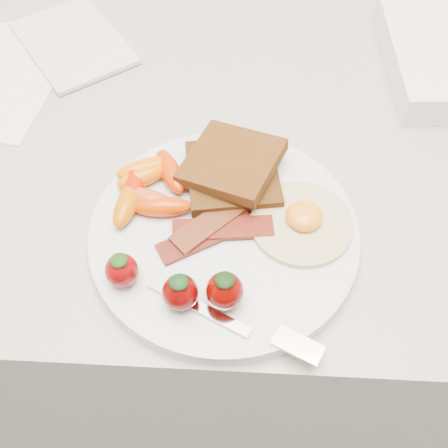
{
  "coord_description": "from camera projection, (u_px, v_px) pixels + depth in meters",
  "views": [
    {
      "loc": [
        0.02,
        1.22,
        1.38
      ],
      "look_at": [
        0.01,
        1.54,
        0.93
      ],
      "focal_mm": 45.0,
      "sensor_mm": 36.0,
      "label": 1
    }
  ],
  "objects": [
    {
      "name": "baby_carrots",
      "position": [
        148.0,
        187.0,
        0.58
      ],
      "size": [
        0.09,
        0.11,
        0.02
      ],
      "color": "#D96500",
      "rests_on": "plate"
    },
    {
      "name": "notepad",
      "position": [
        73.0,
        43.0,
        0.75
      ],
      "size": [
        0.19,
        0.2,
        0.01
      ],
      "primitive_type": "cube",
      "rotation": [
        0.0,
        0.0,
        0.63
      ],
      "color": "silver",
      "rests_on": "paper_sheet"
    },
    {
      "name": "strawberries",
      "position": [
        180.0,
        285.0,
        0.5
      ],
      "size": [
        0.13,
        0.05,
        0.04
      ],
      "color": "#6B0306",
      "rests_on": "plate"
    },
    {
      "name": "bacon_strips",
      "position": [
        215.0,
        228.0,
        0.55
      ],
      "size": [
        0.12,
        0.1,
        0.01
      ],
      "color": "#3A0609",
      "rests_on": "plate"
    },
    {
      "name": "counter",
      "position": [
        225.0,
        301.0,
        1.03
      ],
      "size": [
        2.0,
        0.6,
        0.9
      ],
      "primitive_type": "cube",
      "color": "gray",
      "rests_on": "ground"
    },
    {
      "name": "fork",
      "position": [
        242.0,
        324.0,
        0.5
      ],
      "size": [
        0.16,
        0.08,
        0.0
      ],
      "color": "silver",
      "rests_on": "plate"
    },
    {
      "name": "fried_egg",
      "position": [
        302.0,
        221.0,
        0.56
      ],
      "size": [
        0.13,
        0.13,
        0.02
      ],
      "color": "beige",
      "rests_on": "plate"
    },
    {
      "name": "toast_lower",
      "position": [
        233.0,
        175.0,
        0.59
      ],
      "size": [
        0.11,
        0.11,
        0.01
      ],
      "primitive_type": "cube",
      "rotation": [
        0.0,
        0.0,
        0.16
      ],
      "color": "black",
      "rests_on": "plate"
    },
    {
      "name": "plate",
      "position": [
        224.0,
        235.0,
        0.57
      ],
      "size": [
        0.27,
        0.27,
        0.02
      ],
      "primitive_type": "cylinder",
      "color": "silver",
      "rests_on": "counter"
    },
    {
      "name": "toast_upper",
      "position": [
        232.0,
        162.0,
        0.58
      ],
      "size": [
        0.12,
        0.12,
        0.02
      ],
      "primitive_type": "cube",
      "rotation": [
        0.0,
        -0.1,
        -0.39
      ],
      "color": "black",
      "rests_on": "toast_lower"
    }
  ]
}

